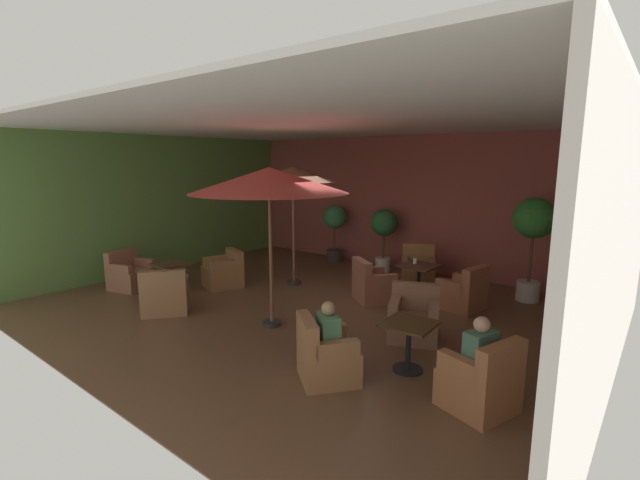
{
  "coord_description": "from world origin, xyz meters",
  "views": [
    {
      "loc": [
        5.33,
        -6.25,
        2.83
      ],
      "look_at": [
        0.0,
        0.41,
        1.28
      ],
      "focal_mm": 24.65,
      "sensor_mm": 36.0,
      "label": 1
    }
  ],
  "objects": [
    {
      "name": "ground_plane",
      "position": [
        0.0,
        0.0,
        -0.01
      ],
      "size": [
        10.04,
        8.26,
        0.02
      ],
      "primitive_type": "cube",
      "color": "brown"
    },
    {
      "name": "wall_back_brick",
      "position": [
        0.0,
        4.09,
        1.73
      ],
      "size": [
        10.04,
        0.08,
        3.46
      ],
      "primitive_type": "cube",
      "color": "#9B4A42",
      "rests_on": "ground_plane"
    },
    {
      "name": "wall_left_accent",
      "position": [
        -4.98,
        0.0,
        1.73
      ],
      "size": [
        0.08,
        8.26,
        3.46
      ],
      "primitive_type": "cube",
      "color": "#5C8540",
      "rests_on": "ground_plane"
    },
    {
      "name": "wall_right_plain",
      "position": [
        4.98,
        0.0,
        1.73
      ],
      "size": [
        0.08,
        8.26,
        3.46
      ],
      "primitive_type": "cube",
      "color": "silver",
      "rests_on": "ground_plane"
    },
    {
      "name": "ceiling_slab",
      "position": [
        0.0,
        0.0,
        3.49
      ],
      "size": [
        10.04,
        8.26,
        0.06
      ],
      "primitive_type": "cube",
      "color": "silver",
      "rests_on": "wall_back_brick"
    },
    {
      "name": "cafe_table_front_left",
      "position": [
        1.38,
        2.0,
        0.53
      ],
      "size": [
        0.78,
        0.78,
        0.68
      ],
      "color": "black",
      "rests_on": "ground_plane"
    },
    {
      "name": "armchair_front_left_north",
      "position": [
        0.92,
        2.91,
        0.32
      ],
      "size": [
        0.98,
        0.97,
        0.91
      ],
      "color": "#936339",
      "rests_on": "ground_plane"
    },
    {
      "name": "armchair_front_left_east",
      "position": [
        0.77,
        1.17,
        0.31
      ],
      "size": [
        1.05,
        1.04,
        0.87
      ],
      "color": "#9B5B45",
      "rests_on": "ground_plane"
    },
    {
      "name": "armchair_front_left_south",
      "position": [
        2.4,
        1.82,
        0.31
      ],
      "size": [
        0.87,
        0.85,
        0.87
      ],
      "color": "#A15D3D",
      "rests_on": "ground_plane"
    },
    {
      "name": "cafe_table_front_right",
      "position": [
        2.77,
        -1.12,
        0.5
      ],
      "size": [
        0.68,
        0.68,
        0.68
      ],
      "color": "black",
      "rests_on": "ground_plane"
    },
    {
      "name": "armchair_front_right_north",
      "position": [
        2.05,
        -2.04,
        0.32
      ],
      "size": [
        0.99,
        0.99,
        0.86
      ],
      "color": "#9D6943",
      "rests_on": "ground_plane"
    },
    {
      "name": "armchair_front_right_east",
      "position": [
        3.87,
        -1.49,
        0.33
      ],
      "size": [
        0.89,
        0.89,
        0.89
      ],
      "color": "#A2623D",
      "rests_on": "ground_plane"
    },
    {
      "name": "armchair_front_right_south",
      "position": [
        2.31,
        -0.05,
        0.31
      ],
      "size": [
        1.01,
        1.0,
        0.84
      ],
      "color": "#8F604A",
      "rests_on": "ground_plane"
    },
    {
      "name": "cafe_table_mid_center",
      "position": [
        -2.82,
        -1.15,
        0.52
      ],
      "size": [
        0.71,
        0.71,
        0.68
      ],
      "color": "black",
      "rests_on": "ground_plane"
    },
    {
      "name": "armchair_mid_center_north",
      "position": [
        -1.9,
        -1.88,
        0.32
      ],
      "size": [
        1.12,
        1.12,
        0.87
      ],
      "color": "#956744",
      "rests_on": "ground_plane"
    },
    {
      "name": "armchair_mid_center_east",
      "position": [
        -2.42,
        -0.06,
        0.32
      ],
      "size": [
        0.96,
        0.98,
        0.83
      ],
      "color": "olive",
      "rests_on": "ground_plane"
    },
    {
      "name": "armchair_mid_center_south",
      "position": [
        -3.94,
        -1.46,
        0.31
      ],
      "size": [
        0.93,
        0.97,
        0.85
      ],
      "color": "#976147",
      "rests_on": "ground_plane"
    },
    {
      "name": "patio_umbrella_tall_red",
      "position": [
        -1.31,
        1.08,
        2.51
      ],
      "size": [
        1.94,
        1.94,
        2.7
      ],
      "color": "#2D2D2D",
      "rests_on": "ground_plane"
    },
    {
      "name": "patio_umbrella_center_beige",
      "position": [
        0.14,
        -1.1,
        2.5
      ],
      "size": [
        2.64,
        2.64,
        2.72
      ],
      "color": "#2D2D2D",
      "rests_on": "ground_plane"
    },
    {
      "name": "potted_tree_left_corner",
      "position": [
        -1.99,
        3.56,
        1.06
      ],
      "size": [
        0.65,
        0.65,
        1.6
      ],
      "color": "#38302E",
      "rests_on": "ground_plane"
    },
    {
      "name": "potted_tree_mid_left",
      "position": [
        -0.31,
        3.42,
        1.11
      ],
      "size": [
        0.69,
        0.69,
        1.62
      ],
      "color": "silver",
      "rests_on": "ground_plane"
    },
    {
      "name": "potted_tree_mid_right",
      "position": [
        3.25,
        3.16,
        1.51
      ],
      "size": [
        0.81,
        0.81,
        2.11
      ],
      "color": "beige",
      "rests_on": "ground_plane"
    },
    {
      "name": "patron_blue_shirt",
      "position": [
        3.84,
        -1.48,
        0.74
      ],
      "size": [
        0.33,
        0.42,
        0.66
      ],
      "color": "#426B55",
      "rests_on": "ground_plane"
    },
    {
      "name": "patron_by_window",
      "position": [
        2.08,
        -2.01,
        0.72
      ],
      "size": [
        0.45,
        0.42,
        0.61
      ],
      "color": "#4B7D55",
      "rests_on": "ground_plane"
    },
    {
      "name": "iced_drink_cup",
      "position": [
        1.24,
        2.09,
        0.74
      ],
      "size": [
        0.08,
        0.08,
        0.11
      ],
      "primitive_type": "cylinder",
      "color": "white",
      "rests_on": "cafe_table_front_left"
    }
  ]
}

